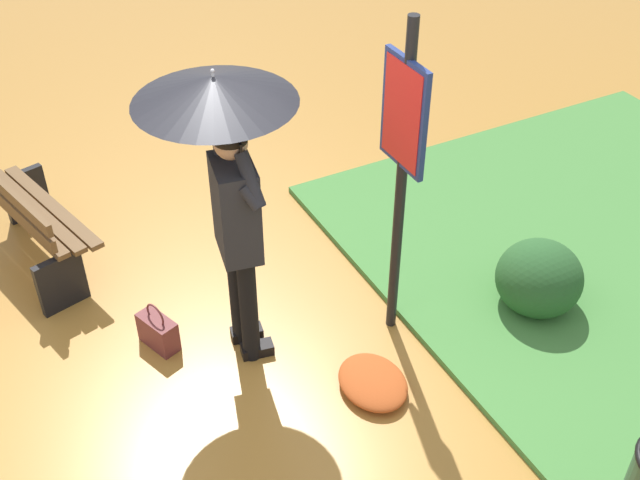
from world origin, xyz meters
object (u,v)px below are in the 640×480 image
(handbag, at_px, (158,331))
(person_with_umbrella, at_px, (225,150))
(info_sign_post, at_px, (402,151))
(park_bench, at_px, (32,217))

(handbag, bearing_deg, person_with_umbrella, -113.42)
(person_with_umbrella, distance_m, info_sign_post, 1.07)
(info_sign_post, height_order, park_bench, info_sign_post)
(info_sign_post, relative_size, park_bench, 1.61)
(info_sign_post, height_order, handbag, info_sign_post)
(info_sign_post, distance_m, park_bench, 2.99)
(park_bench, bearing_deg, person_with_umbrella, -146.65)
(info_sign_post, distance_m, handbag, 2.10)
(info_sign_post, bearing_deg, park_bench, 46.92)
(handbag, distance_m, park_bench, 1.47)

